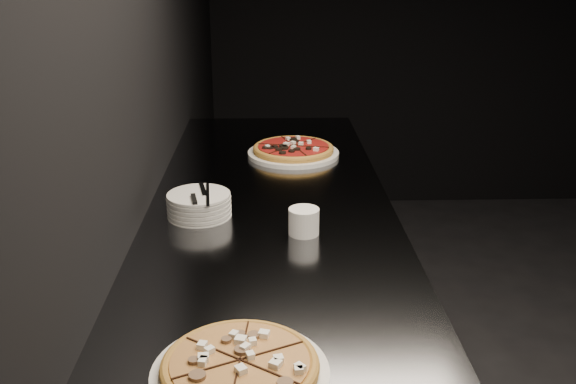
{
  "coord_description": "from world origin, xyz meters",
  "views": [
    {
      "loc": [
        -2.13,
        -1.7,
        1.64
      ],
      "look_at": [
        -2.08,
        0.04,
        0.99
      ],
      "focal_mm": 40.0,
      "sensor_mm": 36.0,
      "label": 1
    }
  ],
  "objects_px": {
    "pizza_tomato": "(293,150)",
    "plate_stack": "(199,205)",
    "ramekin": "(304,221)",
    "pizza_mushroom": "(240,368)",
    "cutlery": "(201,195)",
    "counter": "(272,355)"
  },
  "relations": [
    {
      "from": "pizza_tomato",
      "to": "plate_stack",
      "type": "relative_size",
      "value": 1.98
    },
    {
      "from": "ramekin",
      "to": "plate_stack",
      "type": "bearing_deg",
      "value": 155.23
    },
    {
      "from": "pizza_mushroom",
      "to": "cutlery",
      "type": "xyz_separation_m",
      "value": [
        -0.14,
        0.75,
        0.05
      ]
    },
    {
      "from": "pizza_tomato",
      "to": "counter",
      "type": "bearing_deg",
      "value": -98.06
    },
    {
      "from": "counter",
      "to": "plate_stack",
      "type": "height_order",
      "value": "plate_stack"
    },
    {
      "from": "pizza_mushroom",
      "to": "plate_stack",
      "type": "relative_size",
      "value": 2.08
    },
    {
      "from": "pizza_tomato",
      "to": "ramekin",
      "type": "height_order",
      "value": "ramekin"
    },
    {
      "from": "pizza_tomato",
      "to": "pizza_mushroom",
      "type": "bearing_deg",
      "value": -96.25
    },
    {
      "from": "pizza_mushroom",
      "to": "ramekin",
      "type": "height_order",
      "value": "ramekin"
    },
    {
      "from": "ramekin",
      "to": "cutlery",
      "type": "bearing_deg",
      "value": 156.99
    },
    {
      "from": "counter",
      "to": "plate_stack",
      "type": "relative_size",
      "value": 13.27
    },
    {
      "from": "pizza_mushroom",
      "to": "counter",
      "type": "bearing_deg",
      "value": 85.3
    },
    {
      "from": "pizza_tomato",
      "to": "cutlery",
      "type": "xyz_separation_m",
      "value": [
        -0.29,
        -0.6,
        0.05
      ]
    },
    {
      "from": "pizza_mushroom",
      "to": "ramekin",
      "type": "xyz_separation_m",
      "value": [
        0.15,
        0.63,
        0.02
      ]
    },
    {
      "from": "cutlery",
      "to": "pizza_mushroom",
      "type": "bearing_deg",
      "value": -90.67
    },
    {
      "from": "plate_stack",
      "to": "ramekin",
      "type": "height_order",
      "value": "ramekin"
    },
    {
      "from": "pizza_tomato",
      "to": "cutlery",
      "type": "height_order",
      "value": "cutlery"
    },
    {
      "from": "plate_stack",
      "to": "cutlery",
      "type": "bearing_deg",
      "value": -62.38
    },
    {
      "from": "pizza_tomato",
      "to": "plate_stack",
      "type": "xyz_separation_m",
      "value": [
        -0.3,
        -0.59,
        0.01
      ]
    },
    {
      "from": "pizza_tomato",
      "to": "ramekin",
      "type": "distance_m",
      "value": 0.72
    },
    {
      "from": "counter",
      "to": "ramekin",
      "type": "distance_m",
      "value": 0.52
    },
    {
      "from": "pizza_mushroom",
      "to": "cutlery",
      "type": "relative_size",
      "value": 1.93
    }
  ]
}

